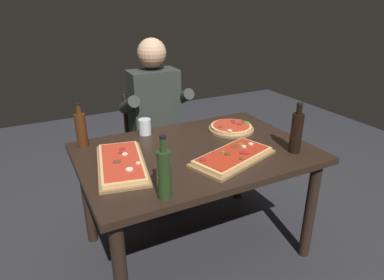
% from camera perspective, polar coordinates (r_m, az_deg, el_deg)
% --- Properties ---
extents(ground_plane, '(6.40, 6.40, 0.00)m').
position_cam_1_polar(ground_plane, '(2.49, 0.55, -17.38)').
color(ground_plane, '#2D2D33').
extents(dining_table, '(1.40, 0.96, 0.74)m').
position_cam_1_polar(dining_table, '(2.13, 0.61, -4.07)').
color(dining_table, black).
rests_on(dining_table, ground_plane).
extents(pizza_rectangular_front, '(0.57, 0.40, 0.05)m').
position_cam_1_polar(pizza_rectangular_front, '(1.98, 6.90, -2.76)').
color(pizza_rectangular_front, olive).
rests_on(pizza_rectangular_front, dining_table).
extents(pizza_rectangular_left, '(0.36, 0.59, 0.05)m').
position_cam_1_polar(pizza_rectangular_left, '(1.93, -11.74, -3.85)').
color(pizza_rectangular_left, olive).
rests_on(pizza_rectangular_left, dining_table).
extents(pizza_round_far, '(0.32, 0.32, 0.05)m').
position_cam_1_polar(pizza_round_far, '(2.41, 6.61, 2.08)').
color(pizza_round_far, olive).
rests_on(pizza_round_far, dining_table).
extents(wine_bottle_dark, '(0.07, 0.07, 0.28)m').
position_cam_1_polar(wine_bottle_dark, '(2.21, -18.13, 1.77)').
color(wine_bottle_dark, '#47230F').
rests_on(wine_bottle_dark, dining_table).
extents(oil_bottle_amber, '(0.07, 0.07, 0.31)m').
position_cam_1_polar(oil_bottle_amber, '(1.57, -4.70, -5.57)').
color(oil_bottle_amber, '#233819').
rests_on(oil_bottle_amber, dining_table).
extents(vinegar_bottle_green, '(0.07, 0.07, 0.31)m').
position_cam_1_polar(vinegar_bottle_green, '(2.11, 17.13, 1.32)').
color(vinegar_bottle_green, black).
rests_on(vinegar_bottle_green, dining_table).
extents(tumbler_near_camera, '(0.08, 0.08, 0.11)m').
position_cam_1_polar(tumbler_near_camera, '(2.34, -7.91, 2.07)').
color(tumbler_near_camera, silver).
rests_on(tumbler_near_camera, dining_table).
extents(diner_chair, '(0.44, 0.44, 0.87)m').
position_cam_1_polar(diner_chair, '(2.92, -6.63, 0.17)').
color(diner_chair, black).
rests_on(diner_chair, ground_plane).
extents(seated_diner, '(0.53, 0.41, 1.33)m').
position_cam_1_polar(seated_diner, '(2.72, -5.97, 4.25)').
color(seated_diner, '#23232D').
rests_on(seated_diner, ground_plane).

